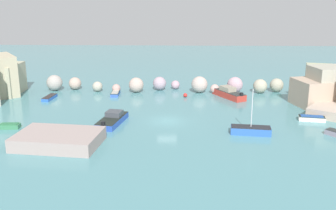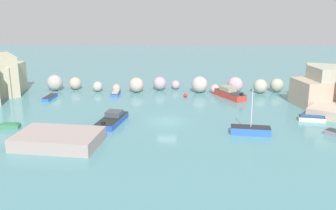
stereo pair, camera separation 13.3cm
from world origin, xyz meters
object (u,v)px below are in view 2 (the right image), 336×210
(moored_boat_3, at_px, (10,126))
(stone_dock, at_px, (58,139))
(channel_buoy, at_px, (185,95))
(moored_boat_2, at_px, (312,118))
(moored_boat_5, at_px, (50,97))
(moored_boat_1, at_px, (251,130))
(moored_boat_7, at_px, (229,93))
(moored_boat_0, at_px, (112,119))
(moored_boat_6, at_px, (116,93))

(moored_boat_3, bearing_deg, stone_dock, -37.67)
(channel_buoy, xyz_separation_m, moored_boat_2, (16.30, -11.80, 0.00))
(moored_boat_2, bearing_deg, moored_boat_5, 175.63)
(moored_boat_5, bearing_deg, moored_boat_1, -112.63)
(moored_boat_1, distance_m, moored_boat_5, 32.59)
(moored_boat_1, height_order, moored_boat_7, moored_boat_1)
(channel_buoy, relative_size, moored_boat_7, 0.10)
(stone_dock, bearing_deg, moored_boat_5, 110.65)
(moored_boat_0, bearing_deg, moored_boat_2, -75.01)
(moored_boat_1, height_order, moored_boat_5, moored_boat_1)
(moored_boat_7, bearing_deg, stone_dock, 105.84)
(channel_buoy, distance_m, moored_boat_2, 20.12)
(stone_dock, height_order, channel_buoy, stone_dock)
(moored_boat_7, bearing_deg, moored_boat_3, 89.32)
(moored_boat_6, bearing_deg, moored_boat_3, -32.95)
(stone_dock, xyz_separation_m, moored_boat_3, (-7.74, 5.44, -0.41))
(moored_boat_0, distance_m, moored_boat_6, 14.86)
(moored_boat_1, bearing_deg, moored_boat_5, -20.68)
(stone_dock, bearing_deg, channel_buoy, 56.95)
(stone_dock, relative_size, moored_boat_7, 1.34)
(stone_dock, relative_size, channel_buoy, 13.85)
(stone_dock, distance_m, moored_boat_1, 21.88)
(moored_boat_7, bearing_deg, moored_boat_6, 56.80)
(stone_dock, height_order, moored_boat_3, stone_dock)
(channel_buoy, distance_m, moored_boat_0, 16.61)
(moored_boat_0, height_order, moored_boat_5, moored_boat_0)
(moored_boat_1, bearing_deg, moored_boat_0, -4.61)
(stone_dock, bearing_deg, moored_boat_3, 144.87)
(moored_boat_2, distance_m, moored_boat_7, 15.12)
(channel_buoy, bearing_deg, moored_boat_2, -35.89)
(moored_boat_6, height_order, moored_boat_7, moored_boat_7)
(moored_boat_5, bearing_deg, moored_boat_2, -99.40)
(moored_boat_7, bearing_deg, moored_boat_5, 64.05)
(moored_boat_1, relative_size, moored_boat_7, 0.82)
(moored_boat_6, bearing_deg, moored_boat_5, -74.94)
(stone_dock, distance_m, channel_buoy, 25.64)
(moored_boat_1, height_order, moored_boat_2, moored_boat_1)
(moored_boat_1, bearing_deg, moored_boat_7, -80.96)
(moored_boat_0, relative_size, moored_boat_3, 2.66)
(stone_dock, relative_size, moored_boat_5, 2.35)
(moored_boat_1, distance_m, moored_boat_3, 29.21)
(channel_buoy, relative_size, moored_boat_5, 0.17)
(moored_boat_2, relative_size, moored_boat_5, 0.92)
(channel_buoy, bearing_deg, moored_boat_3, -143.55)
(moored_boat_7, bearing_deg, moored_boat_2, -171.62)
(moored_boat_5, xyz_separation_m, moored_boat_7, (28.25, 2.01, 0.41))
(moored_boat_6, bearing_deg, moored_boat_7, 84.91)
(moored_boat_3, relative_size, moored_boat_7, 0.38)
(channel_buoy, xyz_separation_m, moored_boat_5, (-21.34, -1.96, -0.06))
(moored_boat_0, bearing_deg, stone_dock, 160.69)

